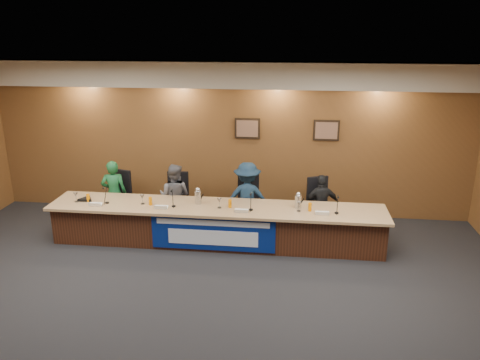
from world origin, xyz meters
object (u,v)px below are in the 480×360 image
object	(u,v)px
office_chair_c	(248,206)
carafe_mid	(198,197)
panelist_a	(114,193)
dais_body	(217,225)
panelist_b	(175,196)
office_chair_b	(176,203)
banner	(213,233)
office_chair_d	(321,209)
office_chair_a	(117,201)
carafe_right	(298,202)
panelist_d	(321,205)
speakerphone	(86,199)
panelist_c	(247,198)

from	to	relation	value
office_chair_c	carafe_mid	bearing A→B (deg)	-144.51
panelist_a	office_chair_c	world-z (taller)	panelist_a
dais_body	panelist_b	distance (m)	1.15
panelist_a	office_chair_b	world-z (taller)	panelist_a
banner	office_chair_d	bearing A→B (deg)	30.13
office_chair_a	carafe_right	bearing A→B (deg)	5.74
panelist_a	office_chair_a	bearing A→B (deg)	-102.88
panelist_d	office_chair_c	distance (m)	1.43
office_chair_b	office_chair_d	xyz separation A→B (m)	(2.85, 0.00, 0.00)
banner	carafe_mid	bearing A→B (deg)	127.04
office_chair_a	speakerphone	size ratio (longest dim) A/B	1.50
carafe_right	panelist_b	bearing A→B (deg)	166.80
panelist_d	office_chair_c	xyz separation A→B (m)	(-1.42, 0.10, -0.12)
office_chair_a	panelist_b	bearing A→B (deg)	11.45
panelist_b	office_chair_c	distance (m)	1.45
carafe_mid	speakerphone	xyz separation A→B (m)	(-2.11, -0.08, -0.10)
office_chair_a	carafe_mid	world-z (taller)	carafe_mid
panelist_c	panelist_d	distance (m)	1.42
dais_body	panelist_c	distance (m)	0.86
office_chair_a	carafe_right	xyz separation A→B (m)	(3.64, -0.66, 0.39)
office_chair_d	carafe_right	world-z (taller)	carafe_right
carafe_right	speakerphone	world-z (taller)	carafe_right
panelist_b	office_chair_d	xyz separation A→B (m)	(2.85, 0.10, -0.18)
panelist_a	carafe_mid	world-z (taller)	panelist_a
office_chair_a	office_chair_b	size ratio (longest dim) A/B	1.00
carafe_mid	dais_body	bearing A→B (deg)	-6.84
banner	office_chair_a	bearing A→B (deg)	152.78
panelist_a	carafe_right	world-z (taller)	panelist_a
banner	speakerphone	size ratio (longest dim) A/B	6.88
dais_body	panelist_c	size ratio (longest dim) A/B	4.29
dais_body	panelist_a	bearing A→B (deg)	164.53
panelist_b	office_chair_c	xyz separation A→B (m)	(1.43, 0.10, -0.18)
panelist_d	office_chair_d	size ratio (longest dim) A/B	2.51
office_chair_a	office_chair_b	xyz separation A→B (m)	(1.24, 0.00, 0.00)
panelist_d	carafe_mid	world-z (taller)	panelist_d
panelist_b	office_chair_b	distance (m)	0.21
office_chair_b	speakerphone	world-z (taller)	speakerphone
office_chair_c	office_chair_d	size ratio (longest dim) A/B	1.00
dais_body	office_chair_b	bearing A→B (deg)	143.08
dais_body	carafe_right	bearing A→B (deg)	1.40
dais_body	carafe_right	xyz separation A→B (m)	(1.47, 0.04, 0.52)
dais_body	panelist_b	size ratio (longest dim) A/B	4.55
dais_body	office_chair_d	distance (m)	2.05
panelist_a	carafe_right	xyz separation A→B (m)	(3.64, -0.56, 0.20)
panelist_c	office_chair_c	world-z (taller)	panelist_c
banner	panelist_d	distance (m)	2.18
panelist_a	panelist_b	distance (m)	1.24
office_chair_d	speakerphone	bearing A→B (deg)	169.16
office_chair_c	office_chair_d	world-z (taller)	same
office_chair_b	office_chair_c	bearing A→B (deg)	-0.61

